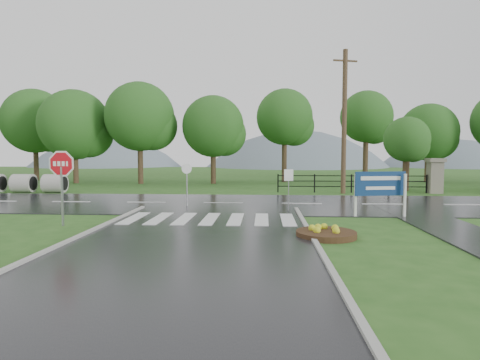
{
  "coord_description": "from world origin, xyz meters",
  "views": [
    {
      "loc": [
        2.08,
        -10.27,
        2.64
      ],
      "look_at": [
        1.1,
        6.0,
        1.5
      ],
      "focal_mm": 30.0,
      "sensor_mm": 36.0,
      "label": 1
    }
  ],
  "objects": [
    {
      "name": "culvert_pipes",
      "position": [
        -14.71,
        15.0,
        0.6
      ],
      "size": [
        7.6,
        1.2,
        1.2
      ],
      "color": "#9E9B93",
      "rests_on": "ground"
    },
    {
      "name": "reg_sign_small",
      "position": [
        3.17,
        7.48,
        1.35
      ],
      "size": [
        0.41,
        0.13,
        1.88
      ],
      "color": "#939399",
      "rests_on": "ground"
    },
    {
      "name": "curb_right",
      "position": [
        3.55,
        -4.0,
        0.0
      ],
      "size": [
        0.15,
        24.0,
        0.12
      ],
      "primitive_type": "cube",
      "color": "#A3A39B",
      "rests_on": "ground"
    },
    {
      "name": "treeline",
      "position": [
        1.0,
        24.0,
        0.0
      ],
      "size": [
        83.2,
        5.2,
        10.0
      ],
      "color": "#20541A",
      "rests_on": "ground"
    },
    {
      "name": "crosswalk",
      "position": [
        0.0,
        5.0,
        0.06
      ],
      "size": [
        6.5,
        2.8,
        0.02
      ],
      "color": "silver",
      "rests_on": "ground"
    },
    {
      "name": "walkway",
      "position": [
        8.5,
        4.0,
        0.0
      ],
      "size": [
        2.2,
        11.0,
        0.04
      ],
      "primitive_type": "cube",
      "color": "#2A2A2D",
      "rests_on": "ground"
    },
    {
      "name": "flower_bed",
      "position": [
        4.01,
        2.16,
        0.14
      ],
      "size": [
        1.86,
        1.86,
        0.37
      ],
      "color": "#332111",
      "rests_on": "ground"
    },
    {
      "name": "estate_billboard",
      "position": [
        6.76,
        6.08,
        1.28
      ],
      "size": [
        2.1,
        0.46,
        1.86
      ],
      "color": "silver",
      "rests_on": "ground"
    },
    {
      "name": "entrance_tree_left",
      "position": [
        11.7,
        17.5,
        3.47
      ],
      "size": [
        3.04,
        3.04,
        5.02
      ],
      "color": "#3D2B1C",
      "rests_on": "ground"
    },
    {
      "name": "main_road",
      "position": [
        0.0,
        10.0,
        0.0
      ],
      "size": [
        90.0,
        8.0,
        0.04
      ],
      "primitive_type": "cube",
      "color": "black",
      "rests_on": "ground"
    },
    {
      "name": "reg_sign_round",
      "position": [
        -1.62,
        8.74,
        1.34
      ],
      "size": [
        0.48,
        0.14,
        2.09
      ],
      "color": "#939399",
      "rests_on": "ground"
    },
    {
      "name": "ground",
      "position": [
        0.0,
        0.0,
        0.0
      ],
      "size": [
        120.0,
        120.0,
        0.0
      ],
      "primitive_type": "plane",
      "color": "#2B591D",
      "rests_on": "ground"
    },
    {
      "name": "hills",
      "position": [
        3.49,
        65.0,
        -15.54
      ],
      "size": [
        102.0,
        48.0,
        48.0
      ],
      "color": "slate",
      "rests_on": "ground"
    },
    {
      "name": "utility_pole_east",
      "position": [
        7.12,
        15.5,
        4.59
      ],
      "size": [
        1.57,
        0.54,
        9.02
      ],
      "color": "#473523",
      "rests_on": "ground"
    },
    {
      "name": "stop_sign",
      "position": [
        -5.09,
        3.51,
        1.98
      ],
      "size": [
        1.27,
        0.07,
        2.86
      ],
      "color": "#939399",
      "rests_on": "ground"
    },
    {
      "name": "pillar_west",
      "position": [
        13.0,
        16.0,
        1.18
      ],
      "size": [
        1.0,
        1.0,
        2.24
      ],
      "color": "gray",
      "rests_on": "ground"
    },
    {
      "name": "fence_west",
      "position": [
        7.75,
        16.0,
        0.72
      ],
      "size": [
        9.58,
        0.08,
        1.2
      ],
      "color": "black",
      "rests_on": "ground"
    }
  ]
}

